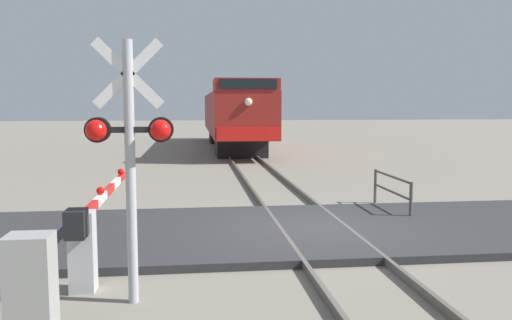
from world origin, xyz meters
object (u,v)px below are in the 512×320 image
Objects in this scene: utility_cabinet at (31,301)px; guard_railing at (392,188)px; crossing_signal at (130,144)px; locomotive at (233,115)px; crossing_gate at (90,228)px.

utility_cabinet is 9.89m from guard_railing.
locomotive is at bearing 82.39° from crossing_signal.
guard_railing is (2.51, -19.88, -1.45)m from locomotive.
locomotive is 25.64m from crossing_signal.
crossing_signal reaches higher than utility_cabinet.
locomotive is at bearing 97.20° from guard_railing.
locomotive is 12.96× the size of utility_cabinet.
crossing_gate is at bearing 88.63° from utility_cabinet.
locomotive is 27.46m from utility_cabinet.
crossing_gate is 2.17× the size of guard_railing.
utility_cabinet is (-0.85, -1.68, -1.51)m from crossing_signal.
guard_railing is at bearing 43.16° from crossing_signal.
guard_railing is (6.69, 4.37, -0.19)m from crossing_gate.
locomotive reaches higher than utility_cabinet.
locomotive reaches higher than guard_railing.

